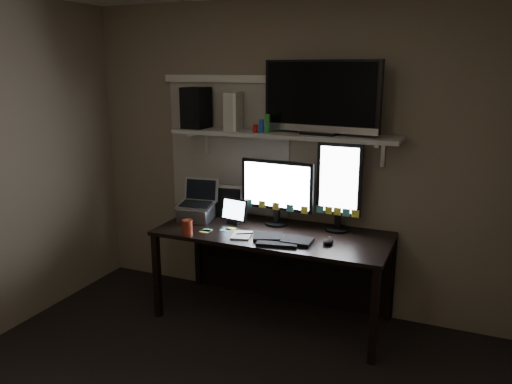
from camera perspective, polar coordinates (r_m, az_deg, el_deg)
The scene contains 18 objects.
back_wall at distance 4.10m, azimuth 3.87°, elevation 3.89°, with size 3.60×3.60×0.00m, color #776955.
window_blinds at distance 4.28m, azimuth -3.18°, elevation 5.03°, with size 1.10×0.02×1.10m, color #B6B0A3.
desk at distance 4.05m, azimuth 2.53°, elevation -6.44°, with size 1.80×0.75×0.73m.
wall_shelf at distance 3.90m, azimuth 3.07°, elevation 6.59°, with size 1.80×0.35×0.03m, color #B1B0AC.
monitor_landscape at distance 4.00m, azimuth 2.41°, elevation -0.00°, with size 0.62×0.06×0.54m, color black.
monitor_portrait at distance 3.88m, azimuth 9.47°, elevation 0.61°, with size 0.35×0.07×0.70m, color black.
keyboard at distance 3.69m, azimuth 3.03°, elevation -5.39°, with size 0.45×0.18×0.03m, color black.
mouse at distance 3.65m, azimuth 8.25°, elevation -5.61°, with size 0.07×0.11×0.04m, color black.
notepad at distance 3.79m, azimuth -1.67°, elevation -4.95°, with size 0.14×0.20×0.01m, color beige.
tablet at distance 4.06m, azimuth -2.46°, elevation -2.17°, with size 0.24×0.10×0.21m, color black.
file_sorter at distance 4.26m, azimuth -3.10°, elevation -1.05°, with size 0.21×0.09×0.26m, color black.
laptop at distance 4.15m, azimuth -6.92°, elevation -1.05°, with size 0.30×0.24×0.33m, color #B7B7BC.
cup at distance 3.83m, azimuth -7.86°, elevation -4.04°, with size 0.08×0.08×0.12m, color maroon.
sticky_notes at distance 3.99m, azimuth -4.81°, elevation -4.10°, with size 0.32×0.23×0.00m, color #F0F542, non-canonical shape.
tv at distance 3.79m, azimuth 7.45°, elevation 10.64°, with size 0.91×0.16×0.54m, color black.
game_console at distance 4.06m, azimuth -2.42°, elevation 9.23°, with size 0.08×0.25×0.30m, color beige.
speaker at distance 4.20m, azimuth -6.84°, elevation 9.54°, with size 0.18×0.22×0.33m, color black.
bottles at distance 3.87m, azimuth 0.61°, elevation 7.86°, with size 0.23×0.05×0.15m, color #A50F0C, non-canonical shape.
Camera 1 is at (1.31, -2.01, 1.97)m, focal length 35.00 mm.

